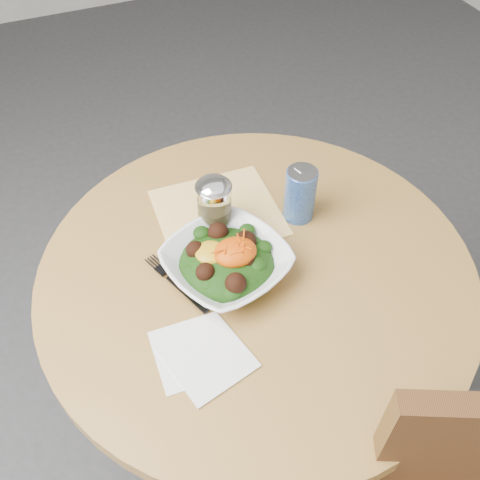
{
  "coord_description": "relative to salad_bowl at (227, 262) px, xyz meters",
  "views": [
    {
      "loc": [
        -0.3,
        -0.63,
        1.6
      ],
      "look_at": [
        -0.02,
        0.03,
        0.81
      ],
      "focal_mm": 40.0,
      "sensor_mm": 36.0,
      "label": 1
    }
  ],
  "objects": [
    {
      "name": "salad_bowl",
      "position": [
        0.0,
        0.0,
        0.0
      ],
      "size": [
        0.3,
        0.3,
        0.09
      ],
      "color": "white",
      "rests_on": "table"
    },
    {
      "name": "table",
      "position": [
        0.06,
        -0.01,
        -0.23
      ],
      "size": [
        0.9,
        0.9,
        0.75
      ],
      "color": "black",
      "rests_on": "ground"
    },
    {
      "name": "cloth_napkin",
      "position": [
        0.04,
        0.17,
        -0.03
      ],
      "size": [
        0.28,
        0.26,
        0.0
      ],
      "primitive_type": "cube",
      "rotation": [
        0.0,
        0.0,
        -0.05
      ],
      "color": "#F1A70C",
      "rests_on": "table"
    },
    {
      "name": "ground",
      "position": [
        0.06,
        -0.01,
        -0.78
      ],
      "size": [
        6.0,
        6.0,
        0.0
      ],
      "primitive_type": "plane",
      "color": "#323234",
      "rests_on": "ground"
    },
    {
      "name": "beverage_can",
      "position": [
        0.21,
        0.09,
        0.03
      ],
      "size": [
        0.07,
        0.07,
        0.13
      ],
      "color": "navy",
      "rests_on": "table"
    },
    {
      "name": "fork",
      "position": [
        -0.11,
        0.01,
        -0.03
      ],
      "size": [
        0.08,
        0.18,
        0.0
      ],
      "color": "black",
      "rests_on": "table"
    },
    {
      "name": "spice_shaker",
      "position": [
        0.02,
        0.12,
        0.03
      ],
      "size": [
        0.08,
        0.08,
        0.14
      ],
      "color": "silver",
      "rests_on": "table"
    },
    {
      "name": "paper_napkins",
      "position": [
        -0.11,
        -0.16,
        -0.03
      ],
      "size": [
        0.17,
        0.18,
        0.0
      ],
      "color": "white",
      "rests_on": "table"
    }
  ]
}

